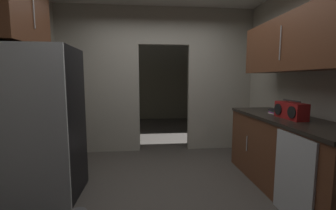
{
  "coord_description": "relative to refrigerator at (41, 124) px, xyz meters",
  "views": [
    {
      "loc": [
        -0.22,
        -2.64,
        1.4
      ],
      "look_at": [
        0.1,
        0.61,
        1.01
      ],
      "focal_mm": 23.7,
      "sensor_mm": 36.0,
      "label": 1
    }
  ],
  "objects": [
    {
      "name": "kitchen_partition",
      "position": [
        1.41,
        1.65,
        0.57
      ],
      "size": [
        3.69,
        0.12,
        2.73
      ],
      "color": "#ADA899",
      "rests_on": "ground"
    },
    {
      "name": "upper_cabinet_fridgeside",
      "position": [
        -0.22,
        0.1,
        1.37
      ],
      "size": [
        0.36,
        0.91,
        0.92
      ],
      "color": "brown"
    },
    {
      "name": "adjoining_room_shell",
      "position": [
        1.44,
        3.98,
        0.49
      ],
      "size": [
        3.69,
        3.52,
        2.73
      ],
      "color": "gray",
      "rests_on": "ground"
    },
    {
      "name": "refrigerator",
      "position": [
        0.0,
        0.0,
        0.0
      ],
      "size": [
        0.82,
        0.73,
        1.76
      ],
      "color": "black",
      "rests_on": "ground"
    },
    {
      "name": "upper_cabinet_counterside",
      "position": [
        2.96,
        -0.17,
        0.93
      ],
      "size": [
        0.36,
        1.8,
        0.65
      ],
      "color": "brown"
    },
    {
      "name": "boombox",
      "position": [
        2.93,
        -0.21,
        0.15
      ],
      "size": [
        0.16,
        0.43,
        0.22
      ],
      "color": "maroon",
      "rests_on": "lower_cabinet_run"
    },
    {
      "name": "lower_cabinet_run",
      "position": [
        2.96,
        -0.17,
        -0.41
      ],
      "size": [
        0.66,
        2.0,
        0.93
      ],
      "color": "brown",
      "rests_on": "ground"
    },
    {
      "name": "book_stack",
      "position": [
        2.96,
        0.15,
        0.08
      ],
      "size": [
        0.13,
        0.16,
        0.06
      ],
      "color": "beige",
      "rests_on": "lower_cabinet_run"
    },
    {
      "name": "dishwasher",
      "position": [
        2.64,
        -0.73,
        -0.44
      ],
      "size": [
        0.02,
        0.56,
        0.87
      ],
      "color": "#B7BABC",
      "rests_on": "ground"
    },
    {
      "name": "ground",
      "position": [
        1.44,
        -0.02,
        -0.88
      ],
      "size": [
        20.0,
        20.0,
        0.0
      ],
      "primitive_type": "plane",
      "color": "#47423D"
    }
  ]
}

